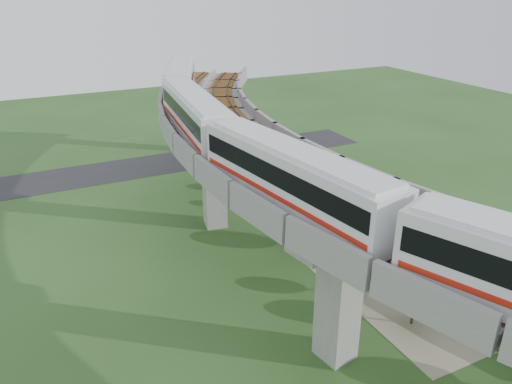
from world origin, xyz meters
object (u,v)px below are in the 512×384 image
Objects in this scene: car_white at (446,284)px; car_dark at (366,215)px; metro_train at (267,139)px; car_red at (463,248)px.

car_dark reaches higher than car_white.
car_dark is (14.54, 6.21, -11.71)m from metro_train.
car_red reaches higher than car_dark.
metro_train is 19.67m from car_dark.
car_white is at bearing -27.80° from metro_train.
car_white is 12.97m from car_dark.
metro_train is 19.37× the size of car_white.
car_red is 1.01× the size of car_dark.
metro_train is 15.85× the size of car_dark.
metro_train is 21.64m from car_red.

